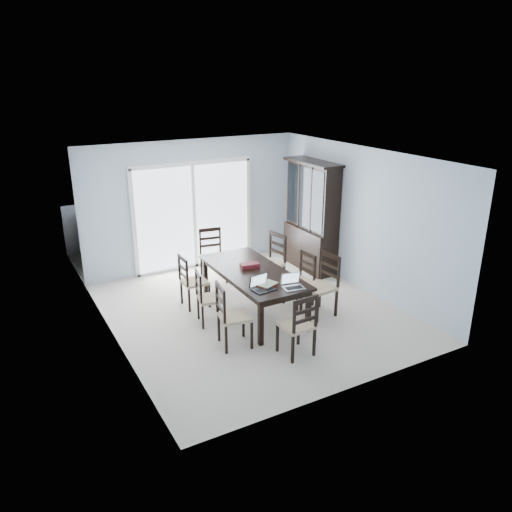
% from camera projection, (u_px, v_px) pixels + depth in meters
% --- Properties ---
extents(floor, '(5.00, 5.00, 0.00)m').
position_uv_depth(floor, '(253.00, 312.00, 8.40)').
color(floor, beige).
rests_on(floor, ground).
extents(ceiling, '(5.00, 5.00, 0.00)m').
position_uv_depth(ceiling, '(253.00, 157.00, 7.50)').
color(ceiling, white).
rests_on(ceiling, back_wall).
extents(back_wall, '(4.50, 0.02, 2.60)m').
position_uv_depth(back_wall, '(193.00, 205.00, 10.00)').
color(back_wall, '#ABBCCC').
rests_on(back_wall, floor).
extents(wall_left, '(0.02, 5.00, 2.60)m').
position_uv_depth(wall_left, '(111.00, 263.00, 6.92)').
color(wall_left, '#ABBCCC').
rests_on(wall_left, floor).
extents(wall_right, '(0.02, 5.00, 2.60)m').
position_uv_depth(wall_right, '(362.00, 220.00, 8.98)').
color(wall_right, '#ABBCCC').
rests_on(wall_right, floor).
extents(balcony, '(4.50, 2.00, 0.10)m').
position_uv_depth(balcony, '(179.00, 253.00, 11.29)').
color(balcony, gray).
rests_on(balcony, ground).
extents(railing, '(4.50, 0.06, 1.10)m').
position_uv_depth(railing, '(163.00, 217.00, 11.90)').
color(railing, '#99999E').
rests_on(railing, balcony).
extents(dining_table, '(1.00, 2.20, 0.75)m').
position_uv_depth(dining_table, '(253.00, 275.00, 8.17)').
color(dining_table, black).
rests_on(dining_table, floor).
extents(china_hutch, '(0.50, 1.38, 2.20)m').
position_uv_depth(china_hutch, '(311.00, 217.00, 9.98)').
color(china_hutch, black).
rests_on(china_hutch, floor).
extents(sliding_door, '(2.52, 0.05, 2.18)m').
position_uv_depth(sliding_door, '(194.00, 215.00, 10.06)').
color(sliding_door, silver).
rests_on(sliding_door, floor).
extents(chair_left_near, '(0.50, 0.49, 1.14)m').
position_uv_depth(chair_left_near, '(228.00, 309.00, 7.15)').
color(chair_left_near, black).
rests_on(chair_left_near, floor).
extents(chair_left_mid, '(0.47, 0.46, 1.04)m').
position_uv_depth(chair_left_mid, '(205.00, 292.00, 7.84)').
color(chair_left_mid, black).
rests_on(chair_left_mid, floor).
extents(chair_left_far, '(0.42, 0.41, 1.08)m').
position_uv_depth(chair_left_far, '(189.00, 276.00, 8.41)').
color(chair_left_far, black).
rests_on(chair_left_far, floor).
extents(chair_right_near, '(0.50, 0.49, 1.20)m').
position_uv_depth(chair_right_near, '(324.00, 278.00, 8.15)').
color(chair_right_near, black).
rests_on(chair_right_near, floor).
extents(chair_right_mid, '(0.45, 0.44, 1.05)m').
position_uv_depth(chair_right_mid, '(303.00, 274.00, 8.54)').
color(chair_right_mid, black).
rests_on(chair_right_mid, floor).
extents(chair_right_far, '(0.54, 0.53, 1.20)m').
position_uv_depth(chair_right_far, '(273.00, 255.00, 9.17)').
color(chair_right_far, black).
rests_on(chair_right_far, floor).
extents(chair_end_near, '(0.43, 0.45, 1.10)m').
position_uv_depth(chair_end_near, '(300.00, 319.00, 6.88)').
color(chair_end_near, black).
rests_on(chair_end_near, floor).
extents(chair_end_far, '(0.50, 0.51, 1.16)m').
position_uv_depth(chair_end_far, '(212.00, 249.00, 9.57)').
color(chair_end_far, black).
rests_on(chair_end_far, floor).
extents(laptop_dark, '(0.35, 0.26, 0.22)m').
position_uv_depth(laptop_dark, '(264.00, 287.00, 7.39)').
color(laptop_dark, black).
rests_on(laptop_dark, dining_table).
extents(laptop_silver, '(0.34, 0.27, 0.21)m').
position_uv_depth(laptop_silver, '(294.00, 285.00, 7.45)').
color(laptop_silver, '#B0B0B3').
rests_on(laptop_silver, dining_table).
extents(book_stack, '(0.35, 0.31, 0.05)m').
position_uv_depth(book_stack, '(267.00, 285.00, 7.53)').
color(book_stack, maroon).
rests_on(book_stack, dining_table).
extents(cell_phone, '(0.13, 0.09, 0.01)m').
position_uv_depth(cell_phone, '(272.00, 289.00, 7.42)').
color(cell_phone, black).
rests_on(cell_phone, dining_table).
extents(game_box, '(0.33, 0.20, 0.08)m').
position_uv_depth(game_box, '(250.00, 266.00, 8.25)').
color(game_box, '#531019').
rests_on(game_box, dining_table).
extents(hot_tub, '(1.95, 1.78, 0.93)m').
position_uv_depth(hot_tub, '(135.00, 238.00, 10.67)').
color(hot_tub, maroon).
rests_on(hot_tub, balcony).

